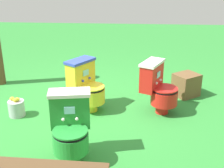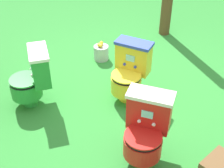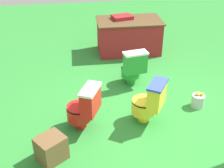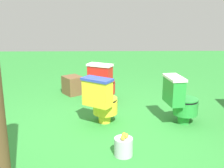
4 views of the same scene
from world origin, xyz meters
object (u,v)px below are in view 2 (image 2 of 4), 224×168
toilet_red (146,130)px  lemon_bucket (101,52)px  toilet_yellow (129,72)px  toilet_green (32,78)px

toilet_red → lemon_bucket: 1.97m
toilet_red → lemon_bucket: bearing=-56.6°
toilet_yellow → lemon_bucket: size_ratio=2.63×
toilet_yellow → toilet_red: bearing=123.1°
lemon_bucket → toilet_yellow: bearing=-164.2°
toilet_red → toilet_green: 1.52m
toilet_green → lemon_bucket: 1.32m
toilet_green → toilet_red: bearing=-140.2°
toilet_green → lemon_bucket: size_ratio=2.63×
toilet_yellow → lemon_bucket: (0.94, 0.27, -0.25)m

